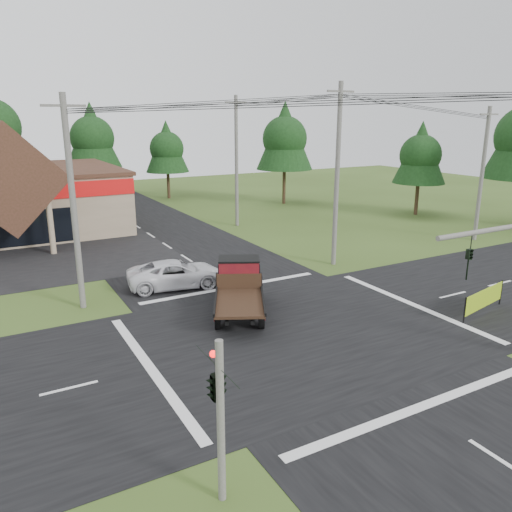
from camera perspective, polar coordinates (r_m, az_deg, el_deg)
ground at (r=22.90m, az=5.16°, el=-8.68°), size 120.00×120.00×0.00m
road_ns at (r=22.90m, az=5.16°, el=-8.65°), size 12.00×120.00×0.02m
road_ew at (r=22.90m, az=5.16°, el=-8.65°), size 120.00×12.00×0.02m
traffic_signal_corner at (r=12.27m, az=-4.53°, el=-12.98°), size 0.53×2.48×4.40m
utility_pole_nw at (r=25.78m, az=-20.18°, el=5.71°), size 2.00×0.30×10.50m
utility_pole_ne at (r=32.28m, az=9.25°, el=9.16°), size 2.00×0.30×11.50m
utility_pole_far at (r=42.43m, az=24.43°, el=8.59°), size 2.00×0.30×10.20m
utility_pole_n at (r=44.09m, az=-2.25°, el=10.82°), size 2.00×0.30×11.20m
tree_row_d at (r=60.39m, az=-18.25°, el=12.91°), size 6.16×6.16×11.11m
tree_row_e at (r=60.63m, az=-10.17°, el=12.17°), size 5.04×5.04×9.09m
tree_side_ne at (r=55.89m, az=3.31°, el=13.49°), size 6.16×6.16×11.11m
tree_side_e_near at (r=51.82m, az=18.30°, el=11.10°), size 5.04×5.04×9.09m
antique_flatbed_truck at (r=24.43m, az=-1.93°, el=-3.81°), size 4.86×6.52×2.56m
roadside_banner at (r=27.03m, az=24.58°, el=-4.71°), size 3.84×0.91×1.33m
white_pickup at (r=28.81m, az=-9.09°, el=-2.04°), size 5.87×3.51×1.53m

